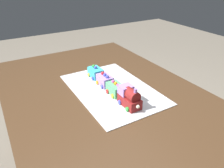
# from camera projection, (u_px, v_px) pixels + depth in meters

# --- Properties ---
(dining_table) EXTENTS (1.40, 1.00, 0.74)m
(dining_table) POSITION_uv_depth(u_px,v_px,m) (101.00, 105.00, 1.27)
(dining_table) COLOR #4C331E
(dining_table) RESTS_ON ground
(cake_board) EXTENTS (0.60, 0.40, 0.00)m
(cake_board) POSITION_uv_depth(u_px,v_px,m) (112.00, 89.00, 1.21)
(cake_board) COLOR silver
(cake_board) RESTS_ON dining_table
(cake_locomotive) EXTENTS (0.14, 0.08, 0.12)m
(cake_locomotive) POSITION_uv_depth(u_px,v_px,m) (129.00, 97.00, 1.05)
(cake_locomotive) COLOR maroon
(cake_locomotive) RESTS_ON cake_board
(cake_car_hopper_mint_green) EXTENTS (0.10, 0.08, 0.07)m
(cake_car_hopper_mint_green) POSITION_uv_depth(u_px,v_px,m) (116.00, 89.00, 1.15)
(cake_car_hopper_mint_green) COLOR #59CC7A
(cake_car_hopper_mint_green) RESTS_ON cake_board
(cake_car_gondola_lavender) EXTENTS (0.10, 0.08, 0.07)m
(cake_car_gondola_lavender) POSITION_uv_depth(u_px,v_px,m) (105.00, 80.00, 1.24)
(cake_car_gondola_lavender) COLOR #AD84E0
(cake_car_gondola_lavender) RESTS_ON cake_board
(cake_car_caboose_turquoise) EXTENTS (0.10, 0.08, 0.07)m
(cake_car_caboose_turquoise) POSITION_uv_depth(u_px,v_px,m) (96.00, 73.00, 1.33)
(cake_car_caboose_turquoise) COLOR #38B7C6
(cake_car_caboose_turquoise) RESTS_ON cake_board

